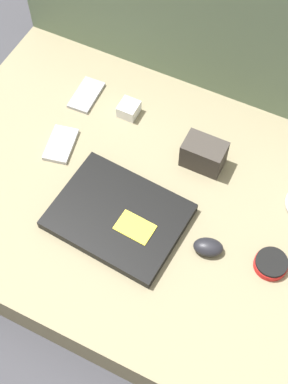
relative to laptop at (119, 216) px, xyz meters
The scene contains 10 objects.
ground_plane 0.18m from the laptop, 72.57° to the left, with size 8.00×8.00×0.00m, color #38383D.
couch_seat 0.12m from the laptop, 72.57° to the left, with size 1.16×0.80×0.14m.
couch_backrest 0.60m from the laptop, 87.34° to the left, with size 1.16×0.20×0.59m.
laptop is the anchor object (origin of this frame).
computer_mouse 0.23m from the laptop, ahead, with size 0.08×0.07×0.04m.
speaker_puck 0.38m from the laptop, ahead, with size 0.08×0.08×0.03m.
phone_silver 0.27m from the laptop, 152.03° to the left, with size 0.09×0.12×0.01m.
phone_black 0.41m from the laptop, 130.64° to the left, with size 0.07×0.12×0.01m.
camera_pouch 0.27m from the laptop, 63.86° to the left, with size 0.11×0.07×0.08m.
charger_brick 0.33m from the laptop, 112.68° to the left, with size 0.05×0.05×0.04m.
Camera 1 is at (0.30, -0.61, 1.32)m, focal length 50.00 mm.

